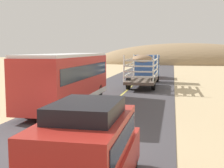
# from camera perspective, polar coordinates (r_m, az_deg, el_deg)

# --- Properties ---
(ground_plane) EXTENTS (240.00, 240.00, 0.00)m
(ground_plane) POSITION_cam_1_polar(r_m,az_deg,el_deg) (11.54, -8.62, -11.07)
(ground_plane) COLOR #CCB284
(road_surface) EXTENTS (8.00, 120.00, 0.02)m
(road_surface) POSITION_cam_1_polar(r_m,az_deg,el_deg) (11.53, -8.62, -11.02)
(road_surface) COLOR #423F44
(road_surface) RESTS_ON ground
(road_centre_line) EXTENTS (0.16, 117.60, 0.00)m
(road_centre_line) POSITION_cam_1_polar(r_m,az_deg,el_deg) (11.53, -8.62, -10.97)
(road_centre_line) COLOR #D8CC4C
(road_centre_line) RESTS_ON road_surface
(suv_near) EXTENTS (1.90, 4.62, 2.29)m
(suv_near) POSITION_cam_1_polar(r_m,az_deg,el_deg) (7.09, -4.71, -12.59)
(suv_near) COLOR #B2261E
(suv_near) RESTS_ON road_surface
(livestock_truck) EXTENTS (2.53, 9.70, 3.02)m
(livestock_truck) POSITION_cam_1_polar(r_m,az_deg,el_deg) (30.66, 6.38, 3.31)
(livestock_truck) COLOR #3359A5
(livestock_truck) RESTS_ON road_surface
(bus) EXTENTS (2.54, 10.00, 3.21)m
(bus) POSITION_cam_1_polar(r_m,az_deg,el_deg) (18.54, -8.27, 1.09)
(bus) COLOR red
(bus) RESTS_ON road_surface
(car_far) EXTENTS (1.90, 4.62, 1.93)m
(car_far) POSITION_cam_1_polar(r_m,az_deg,el_deg) (37.71, 6.72, 2.82)
(car_far) COLOR #B2261E
(car_far) RESTS_ON road_surface
(distant_hill) EXTENTS (47.14, 18.92, 10.33)m
(distant_hill) POSITION_cam_1_polar(r_m,az_deg,el_deg) (78.01, 13.70, 3.75)
(distant_hill) COLOR #997C5A
(distant_hill) RESTS_ON ground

